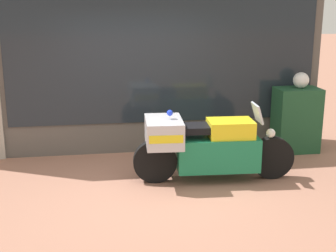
# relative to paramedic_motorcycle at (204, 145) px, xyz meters

# --- Properties ---
(ground_plane) EXTENTS (60.00, 60.00, 0.00)m
(ground_plane) POSITION_rel_paramedic_motorcycle_xyz_m (-0.87, -0.29, -0.56)
(ground_plane) COLOR #9E6B56
(shop_building) EXTENTS (6.66, 0.55, 3.89)m
(shop_building) POSITION_rel_paramedic_motorcycle_xyz_m (-1.35, 1.70, 1.39)
(shop_building) COLOR #56514C
(shop_building) RESTS_ON ground
(window_display) EXTENTS (5.13, 0.30, 2.04)m
(window_display) POSITION_rel_paramedic_motorcycle_xyz_m (-0.40, 1.74, -0.08)
(window_display) COLOR slate
(window_display) RESTS_ON ground
(paramedic_motorcycle) EXTENTS (2.42, 0.81, 1.16)m
(paramedic_motorcycle) POSITION_rel_paramedic_motorcycle_xyz_m (0.00, 0.00, 0.00)
(paramedic_motorcycle) COLOR black
(paramedic_motorcycle) RESTS_ON ground
(utility_cabinet) EXTENTS (0.76, 0.52, 1.14)m
(utility_cabinet) POSITION_rel_paramedic_motorcycle_xyz_m (1.94, 1.16, 0.01)
(utility_cabinet) COLOR #1E4C2D
(utility_cabinet) RESTS_ON ground
(white_helmet) EXTENTS (0.28, 0.28, 0.28)m
(white_helmet) POSITION_rel_paramedic_motorcycle_xyz_m (1.98, 1.17, 0.72)
(white_helmet) COLOR white
(white_helmet) RESTS_ON utility_cabinet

